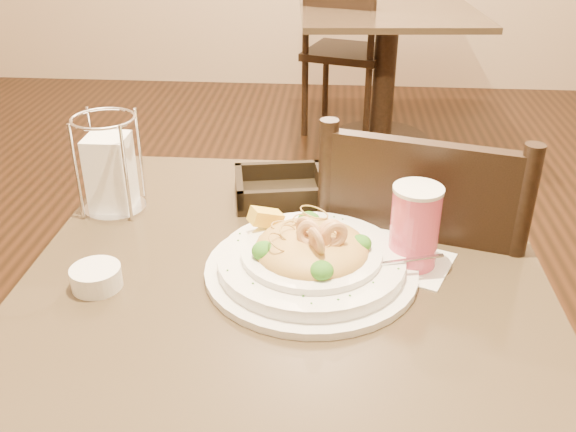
# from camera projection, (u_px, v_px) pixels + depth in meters

# --- Properties ---
(main_table) EXTENTS (0.90, 0.90, 0.72)m
(main_table) POSITION_uv_depth(u_px,v_px,m) (287.00, 358.00, 1.26)
(main_table) COLOR black
(main_table) RESTS_ON ground
(background_table) EXTENTS (0.97, 0.97, 0.72)m
(background_table) POSITION_uv_depth(u_px,v_px,m) (386.00, 54.00, 3.37)
(background_table) COLOR black
(background_table) RESTS_ON ground
(dining_chair_near) EXTENTS (0.52, 0.52, 0.93)m
(dining_chair_near) POSITION_uv_depth(u_px,v_px,m) (417.00, 294.00, 1.44)
(dining_chair_near) COLOR black
(dining_chair_near) RESTS_ON ground
(dining_chair_far) EXTENTS (0.53, 0.53, 0.93)m
(dining_chair_far) POSITION_uv_depth(u_px,v_px,m) (345.00, 46.00, 3.50)
(dining_chair_far) COLOR black
(dining_chair_far) RESTS_ON ground
(pasta_bowl) EXTENTS (0.41, 0.37, 0.12)m
(pasta_bowl) POSITION_uv_depth(u_px,v_px,m) (311.00, 257.00, 1.10)
(pasta_bowl) COLOR white
(pasta_bowl) RESTS_ON main_table
(drink_glass) EXTENTS (0.17, 0.17, 0.15)m
(drink_glass) POSITION_uv_depth(u_px,v_px,m) (415.00, 227.00, 1.10)
(drink_glass) COLOR white
(drink_glass) RESTS_ON main_table
(bread_basket) EXTENTS (0.21, 0.19, 0.05)m
(bread_basket) POSITION_uv_depth(u_px,v_px,m) (281.00, 190.00, 1.36)
(bread_basket) COLOR black
(bread_basket) RESTS_ON main_table
(napkin_caddy) EXTENTS (0.13, 0.13, 0.20)m
(napkin_caddy) POSITION_uv_depth(u_px,v_px,m) (110.00, 171.00, 1.29)
(napkin_caddy) COLOR silver
(napkin_caddy) RESTS_ON main_table
(side_plate) EXTENTS (0.20, 0.20, 0.01)m
(side_plate) POSITION_uv_depth(u_px,v_px,m) (383.00, 215.00, 1.29)
(side_plate) COLOR white
(side_plate) RESTS_ON main_table
(butter_ramekin) EXTENTS (0.08, 0.08, 0.04)m
(butter_ramekin) POSITION_uv_depth(u_px,v_px,m) (96.00, 277.00, 1.07)
(butter_ramekin) COLOR white
(butter_ramekin) RESTS_ON main_table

